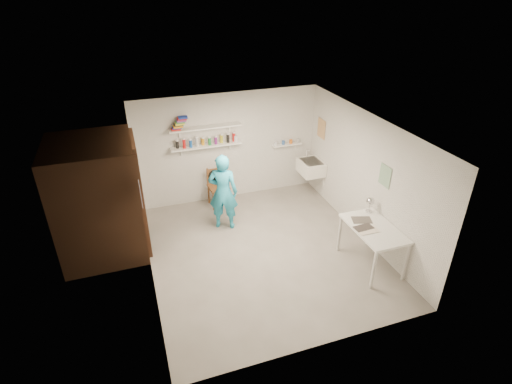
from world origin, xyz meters
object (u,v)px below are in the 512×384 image
object	(u,v)px
desk_lamp	(370,201)
man	(223,192)
wall_clock	(216,176)
wooden_chair	(218,187)
belfast_sink	(311,167)
work_table	(371,246)

from	to	relation	value
desk_lamp	man	bearing A→B (deg)	146.05
wall_clock	wooden_chair	bearing A→B (deg)	97.20
wall_clock	wooden_chair	world-z (taller)	wall_clock
man	desk_lamp	xyz separation A→B (m)	(2.28, -1.54, 0.21)
belfast_sink	desk_lamp	distance (m)	2.20
desk_lamp	work_table	bearing A→B (deg)	-112.42
man	wall_clock	bearing A→B (deg)	-42.56
work_table	desk_lamp	xyz separation A→B (m)	(0.19, 0.46, 0.61)
belfast_sink	wooden_chair	bearing A→B (deg)	173.72
belfast_sink	wooden_chair	world-z (taller)	wooden_chair
wall_clock	wooden_chair	size ratio (longest dim) A/B	0.32
wooden_chair	man	bearing A→B (deg)	-101.88
man	wooden_chair	bearing A→B (deg)	-73.48
wall_clock	man	bearing A→B (deg)	-42.56
belfast_sink	desk_lamp	xyz separation A→B (m)	(0.08, -2.18, 0.29)
desk_lamp	wall_clock	bearing A→B (deg)	143.75
man	wall_clock	xyz separation A→B (m)	(-0.09, 0.20, 0.26)
belfast_sink	work_table	xyz separation A→B (m)	(-0.11, -2.64, -0.31)
belfast_sink	wooden_chair	xyz separation A→B (m)	(-2.09, 0.23, -0.25)
man	work_table	world-z (taller)	man
wall_clock	work_table	xyz separation A→B (m)	(2.18, -2.20, -0.66)
man	wall_clock	size ratio (longest dim) A/B	5.56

